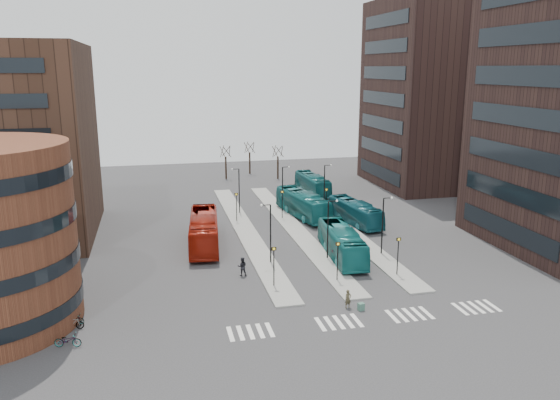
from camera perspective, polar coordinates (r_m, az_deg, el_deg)
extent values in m
plane|color=#2E2E30|center=(40.79, 9.44, -14.77)|extent=(160.00, 160.00, 0.00)
cube|color=gray|center=(66.63, -3.67, -3.13)|extent=(2.50, 45.00, 0.15)
cube|color=gray|center=(67.82, 1.34, -2.80)|extent=(2.50, 45.00, 0.15)
cube|color=gray|center=(69.51, 6.14, -2.47)|extent=(2.50, 45.00, 0.15)
cube|color=navy|center=(45.84, 8.47, -10.97)|extent=(0.57, 0.50, 0.61)
imported|color=#98190B|center=(60.97, -7.96, -3.17)|extent=(4.26, 13.00, 3.56)
imported|color=#156D6D|center=(57.23, 6.46, -4.44)|extent=(3.68, 11.65, 3.19)
imported|color=#146264|center=(72.38, 2.39, -0.43)|extent=(4.75, 12.40, 3.37)
imported|color=#12505D|center=(69.75, 7.84, -1.27)|extent=(3.97, 10.78, 2.93)
imported|color=#12575B|center=(85.88, 3.42, 1.70)|extent=(3.02, 10.97, 3.03)
imported|color=#433C28|center=(45.92, 7.13, -10.22)|extent=(0.64, 0.49, 1.57)
imported|color=black|center=(52.30, -3.96, -6.95)|extent=(0.98, 0.82, 1.82)
imported|color=black|center=(53.50, 6.67, -6.70)|extent=(0.66, 0.96, 1.52)
imported|color=black|center=(55.67, 5.63, -5.87)|extent=(0.61, 0.99, 1.48)
imported|color=gray|center=(42.63, -21.30, -13.50)|extent=(2.01, 1.04, 1.01)
imported|color=gray|center=(45.06, -20.83, -11.95)|extent=(1.68, 0.62, 0.99)
imported|color=gray|center=(45.96, -20.67, -11.55)|extent=(1.64, 1.01, 0.81)
cube|color=silver|center=(41.96, -5.20, -13.77)|extent=(0.35, 2.40, 0.01)
cube|color=silver|center=(42.06, -4.16, -13.68)|extent=(0.35, 2.40, 0.01)
cube|color=silver|center=(42.16, -3.12, -13.59)|extent=(0.35, 2.40, 0.01)
cube|color=silver|center=(42.28, -2.09, -13.49)|extent=(0.35, 2.40, 0.01)
cube|color=silver|center=(42.41, -1.07, -13.39)|extent=(0.35, 2.40, 0.01)
cube|color=silver|center=(43.33, 4.24, -12.81)|extent=(0.35, 2.40, 0.01)
cube|color=silver|center=(43.54, 5.20, -12.69)|extent=(0.35, 2.40, 0.01)
cube|color=silver|center=(43.77, 6.16, -12.57)|extent=(0.35, 2.40, 0.01)
cube|color=silver|center=(44.00, 7.10, -12.45)|extent=(0.35, 2.40, 0.01)
cube|color=silver|center=(44.25, 8.04, -12.33)|extent=(0.35, 2.40, 0.01)
cube|color=silver|center=(45.34, 11.65, -11.82)|extent=(0.35, 2.40, 0.01)
cube|color=silver|center=(45.64, 12.53, -11.69)|extent=(0.35, 2.40, 0.01)
cube|color=silver|center=(45.95, 13.39, -11.55)|extent=(0.35, 2.40, 0.01)
cube|color=silver|center=(46.27, 14.24, -11.42)|extent=(0.35, 2.40, 0.01)
cube|color=silver|center=(46.60, 15.07, -11.29)|extent=(0.35, 2.40, 0.01)
cube|color=silver|center=(48.02, 18.29, -10.76)|extent=(0.35, 2.40, 0.01)
cube|color=silver|center=(48.40, 19.06, -10.62)|extent=(0.35, 2.40, 0.01)
cube|color=silver|center=(48.78, 19.82, -10.49)|extent=(0.35, 2.40, 0.01)
cube|color=silver|center=(49.18, 20.57, -10.36)|extent=(0.35, 2.40, 0.01)
cube|color=silver|center=(49.58, 21.31, -10.22)|extent=(0.35, 2.40, 0.01)
cube|color=black|center=(63.20, 22.53, -2.82)|extent=(0.12, 16.00, 2.00)
cube|color=black|center=(62.26, 22.86, 0.72)|extent=(0.12, 16.00, 2.00)
cube|color=black|center=(61.56, 23.21, 4.35)|extent=(0.12, 16.00, 2.00)
cube|color=black|center=(61.12, 23.56, 8.04)|extent=(0.12, 16.00, 2.00)
cube|color=black|center=(60.93, 23.92, 11.78)|extent=(0.12, 16.00, 2.00)
cube|color=black|center=(61.01, 24.30, 15.52)|extent=(0.12, 16.00, 2.00)
cube|color=#2E1D19|center=(95.11, 16.30, 10.55)|extent=(20.00, 20.00, 30.00)
cube|color=black|center=(92.08, 10.30, 2.94)|extent=(0.12, 16.00, 2.00)
cube|color=black|center=(91.44, 10.41, 5.40)|extent=(0.12, 16.00, 2.00)
cube|color=black|center=(90.96, 10.52, 7.90)|extent=(0.12, 16.00, 2.00)
cube|color=black|center=(90.66, 10.63, 10.41)|extent=(0.12, 16.00, 2.00)
cube|color=black|center=(90.54, 10.74, 12.94)|extent=(0.12, 16.00, 2.00)
cube|color=black|center=(90.59, 10.86, 15.46)|extent=(0.12, 16.00, 2.00)
cube|color=black|center=(90.82, 10.98, 17.98)|extent=(0.12, 16.00, 2.00)
cylinder|color=black|center=(49.21, -0.64, -7.04)|extent=(0.10, 0.10, 3.50)
cube|color=black|center=(48.62, -0.65, -5.11)|extent=(0.45, 0.10, 0.30)
cube|color=yellow|center=(48.57, -0.63, -5.13)|extent=(0.20, 0.02, 0.20)
cylinder|color=black|center=(69.88, -4.56, -0.79)|extent=(0.10, 0.10, 3.50)
cube|color=black|center=(69.47, -4.59, 0.61)|extent=(0.45, 0.10, 0.30)
cube|color=yellow|center=(69.41, -4.58, 0.60)|extent=(0.20, 0.02, 0.20)
cylinder|color=black|center=(50.77, 6.02, -6.45)|extent=(0.10, 0.10, 3.50)
cube|color=black|center=(50.19, 6.07, -4.58)|extent=(0.45, 0.10, 0.30)
cube|color=yellow|center=(50.14, 6.10, -4.60)|extent=(0.20, 0.02, 0.20)
cylinder|color=black|center=(70.98, 0.23, -0.52)|extent=(0.10, 0.10, 3.50)
cube|color=black|center=(70.58, 0.23, 0.86)|extent=(0.45, 0.10, 0.30)
cube|color=yellow|center=(70.52, 0.24, 0.85)|extent=(0.20, 0.02, 0.20)
cylinder|color=black|center=(52.96, 12.20, -5.83)|extent=(0.10, 0.10, 3.50)
cube|color=black|center=(52.41, 12.30, -4.03)|extent=(0.45, 0.10, 0.30)
cube|color=yellow|center=(52.36, 12.33, -4.05)|extent=(0.20, 0.02, 0.20)
cylinder|color=black|center=(72.57, 4.84, -0.25)|extent=(0.10, 0.10, 3.50)
cube|color=black|center=(72.17, 4.87, 1.10)|extent=(0.45, 0.10, 0.30)
cube|color=yellow|center=(72.11, 4.89, 1.09)|extent=(0.20, 0.02, 0.20)
cylinder|color=black|center=(54.55, -0.99, -3.55)|extent=(0.14, 0.14, 6.00)
cylinder|color=black|center=(53.65, -1.47, -0.52)|extent=(0.90, 0.08, 0.08)
sphere|color=silver|center=(53.57, -1.95, -0.55)|extent=(0.24, 0.24, 0.24)
cylinder|color=black|center=(73.58, -4.28, 0.96)|extent=(0.14, 0.14, 6.00)
cylinder|color=black|center=(72.91, -4.68, 3.24)|extent=(0.90, 0.08, 0.08)
sphere|color=silver|center=(72.85, -5.03, 3.22)|extent=(0.24, 0.24, 0.24)
cylinder|color=black|center=(56.07, 5.02, -3.12)|extent=(0.14, 0.14, 6.00)
cylinder|color=black|center=(55.42, 5.53, -0.12)|extent=(0.90, 0.08, 0.08)
sphere|color=silver|center=(55.56, 5.97, -0.10)|extent=(0.24, 0.24, 0.24)
cylinder|color=black|center=(74.71, 0.27, 1.19)|extent=(0.14, 0.14, 6.00)
cylinder|color=black|center=(74.22, 0.61, 3.47)|extent=(0.90, 0.08, 0.08)
sphere|color=silver|center=(74.33, 0.94, 3.48)|extent=(0.24, 0.24, 0.24)
cylinder|color=black|center=(58.16, 10.66, -2.69)|extent=(0.14, 0.14, 6.00)
cylinder|color=black|center=(57.58, 11.20, 0.21)|extent=(0.90, 0.08, 0.08)
sphere|color=silver|center=(57.77, 11.60, 0.23)|extent=(0.24, 0.24, 0.24)
cylinder|color=black|center=(76.29, 4.65, 1.41)|extent=(0.14, 0.14, 6.00)
cylinder|color=black|center=(75.85, 5.02, 3.64)|extent=(0.90, 0.08, 0.08)
sphere|color=silver|center=(75.99, 5.35, 3.65)|extent=(0.24, 0.24, 0.24)
cylinder|color=black|center=(97.30, -5.67, 3.36)|extent=(0.30, 0.30, 4.00)
cylinder|color=black|center=(96.91, -5.30, 5.07)|extent=(0.10, 1.56, 1.95)
cylinder|color=black|center=(97.50, -5.64, 5.12)|extent=(1.48, 0.59, 1.97)
cylinder|color=black|center=(97.16, -6.08, 5.07)|extent=(0.90, 1.31, 1.99)
cylinder|color=black|center=(96.35, -6.01, 5.00)|extent=(0.89, 1.31, 1.99)
cylinder|color=black|center=(96.20, -5.53, 5.00)|extent=(1.48, 0.58, 1.97)
cylinder|color=black|center=(101.93, -3.18, 3.88)|extent=(0.30, 0.30, 4.00)
cylinder|color=black|center=(101.60, -2.81, 5.51)|extent=(0.10, 1.56, 1.95)
cylinder|color=black|center=(102.17, -3.15, 5.55)|extent=(1.48, 0.59, 1.97)
cylinder|color=black|center=(101.79, -3.56, 5.52)|extent=(0.90, 1.31, 1.99)
cylinder|color=black|center=(100.99, -3.48, 5.45)|extent=(0.89, 1.31, 1.99)
cylinder|color=black|center=(100.87, -3.01, 5.45)|extent=(1.48, 0.58, 1.97)
cylinder|color=black|center=(96.92, -0.22, 3.39)|extent=(0.30, 0.30, 4.00)
cylinder|color=black|center=(96.60, 0.18, 5.10)|extent=(0.10, 1.56, 1.95)
cylinder|color=black|center=(97.14, -0.19, 5.15)|extent=(1.48, 0.59, 1.97)
cylinder|color=black|center=(96.72, -0.61, 5.11)|extent=(0.90, 1.31, 1.99)
cylinder|color=black|center=(95.93, -0.50, 5.04)|extent=(0.89, 1.31, 1.99)
cylinder|color=black|center=(95.85, -0.01, 5.03)|extent=(1.48, 0.58, 1.97)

